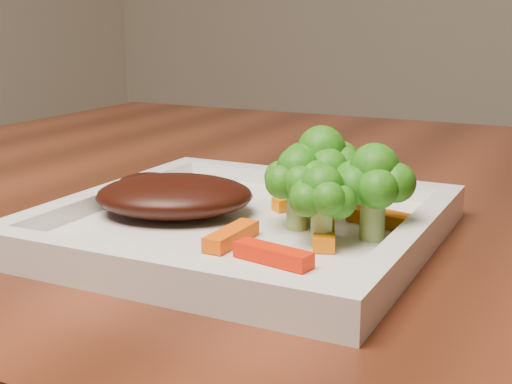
% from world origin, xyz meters
% --- Properties ---
extents(plate, '(0.27, 0.27, 0.01)m').
position_xyz_m(plate, '(-0.20, -0.29, 0.76)').
color(plate, silver).
rests_on(plate, dining_table).
extents(steak, '(0.15, 0.14, 0.03)m').
position_xyz_m(steak, '(-0.26, -0.29, 0.78)').
color(steak, black).
rests_on(steak, plate).
extents(broccoli_0, '(0.08, 0.08, 0.07)m').
position_xyz_m(broccoli_0, '(-0.15, -0.25, 0.80)').
color(broccoli_0, '#185B0F').
rests_on(broccoli_0, plate).
extents(broccoli_1, '(0.07, 0.07, 0.06)m').
position_xyz_m(broccoli_1, '(-0.10, -0.28, 0.79)').
color(broccoli_1, '#256410').
rests_on(broccoli_1, plate).
extents(broccoli_2, '(0.06, 0.06, 0.06)m').
position_xyz_m(broccoli_2, '(-0.13, -0.31, 0.79)').
color(broccoli_2, '#266A11').
rests_on(broccoli_2, plate).
extents(broccoli_3, '(0.06, 0.06, 0.06)m').
position_xyz_m(broccoli_3, '(-0.16, -0.28, 0.79)').
color(broccoli_3, '#1B7413').
rests_on(broccoli_3, plate).
extents(carrot_0, '(0.06, 0.02, 0.01)m').
position_xyz_m(carrot_0, '(-0.14, -0.36, 0.77)').
color(carrot_0, red).
rests_on(carrot_0, plate).
extents(carrot_2, '(0.02, 0.05, 0.01)m').
position_xyz_m(carrot_2, '(-0.18, -0.33, 0.77)').
color(carrot_2, '#DF4D03').
rests_on(carrot_2, plate).
extents(carrot_3, '(0.07, 0.03, 0.01)m').
position_xyz_m(carrot_3, '(-0.10, -0.25, 0.77)').
color(carrot_3, '#D45D03').
rests_on(carrot_3, plate).
extents(carrot_4, '(0.04, 0.05, 0.01)m').
position_xyz_m(carrot_4, '(-0.17, -0.23, 0.77)').
color(carrot_4, orange).
rests_on(carrot_4, plate).
extents(carrot_5, '(0.03, 0.06, 0.01)m').
position_xyz_m(carrot_5, '(-0.13, -0.30, 0.77)').
color(carrot_5, orange).
rests_on(carrot_5, plate).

